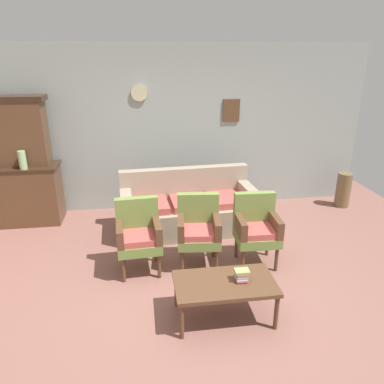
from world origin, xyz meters
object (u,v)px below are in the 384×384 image
(armchair_near_cabinet, at_px, (139,233))
(armchair_by_doorway, at_px, (198,228))
(vase_on_cabinet, at_px, (22,160))
(floral_couch, at_px, (188,209))
(side_cabinet, at_px, (24,194))
(armchair_near_couch_end, at_px, (256,227))
(book_stack_on_table, at_px, (242,275))
(coffee_table, at_px, (225,286))
(floor_vase_by_wall, at_px, (343,190))

(armchair_near_cabinet, distance_m, armchair_by_doorway, 0.74)
(vase_on_cabinet, height_order, floral_couch, vase_on_cabinet)
(side_cabinet, relative_size, vase_on_cabinet, 4.19)
(armchair_by_doorway, bearing_deg, vase_on_cabinet, 149.16)
(armchair_near_couch_end, relative_size, book_stack_on_table, 6.28)
(armchair_by_doorway, bearing_deg, armchair_near_couch_end, -5.27)
(coffee_table, relative_size, book_stack_on_table, 6.97)
(coffee_table, bearing_deg, armchair_near_cabinet, 129.39)
(side_cabinet, distance_m, vase_on_cabinet, 0.64)
(floor_vase_by_wall, bearing_deg, coffee_table, -136.47)
(armchair_near_couch_end, bearing_deg, book_stack_on_table, -114.69)
(armchair_near_couch_end, bearing_deg, side_cabinet, 152.61)
(vase_on_cabinet, height_order, coffee_table, vase_on_cabinet)
(book_stack_on_table, height_order, floor_vase_by_wall, floor_vase_by_wall)
(floral_couch, distance_m, armchair_near_cabinet, 1.28)
(floral_couch, relative_size, armchair_near_couch_end, 2.25)
(armchair_by_doorway, relative_size, armchair_near_couch_end, 1.00)
(armchair_near_couch_end, bearing_deg, armchair_near_cabinet, 178.88)
(floral_couch, height_order, armchair_near_cabinet, same)
(vase_on_cabinet, relative_size, book_stack_on_table, 1.92)
(floor_vase_by_wall, bearing_deg, armchair_by_doorway, -151.64)
(coffee_table, height_order, floor_vase_by_wall, floor_vase_by_wall)
(armchair_near_cabinet, bearing_deg, armchair_near_couch_end, -1.12)
(armchair_near_couch_end, bearing_deg, armchair_by_doorway, 174.73)
(book_stack_on_table, bearing_deg, floral_couch, 97.47)
(armchair_near_couch_end, xyz_separation_m, coffee_table, (-0.62, -0.99, -0.12))
(book_stack_on_table, xyz_separation_m, floor_vase_by_wall, (2.53, 2.57, -0.18))
(armchair_by_doorway, distance_m, book_stack_on_table, 1.09)
(vase_on_cabinet, distance_m, floor_vase_by_wall, 5.25)
(vase_on_cabinet, relative_size, armchair_near_cabinet, 0.31)
(floor_vase_by_wall, bearing_deg, floral_couch, -169.42)
(vase_on_cabinet, xyz_separation_m, book_stack_on_table, (2.66, -2.49, -0.59))
(floral_couch, relative_size, armchair_by_doorway, 2.25)
(armchair_near_cabinet, relative_size, armchair_by_doorway, 1.00)
(armchair_near_couch_end, relative_size, floor_vase_by_wall, 1.49)
(side_cabinet, distance_m, armchair_near_couch_end, 3.65)
(floral_couch, height_order, book_stack_on_table, floral_couch)
(vase_on_cabinet, xyz_separation_m, floral_couch, (2.39, -0.44, -0.74))
(armchair_by_doorway, distance_m, floor_vase_by_wall, 3.19)
(armchair_near_couch_end, xyz_separation_m, book_stack_on_table, (-0.46, -0.99, -0.02))
(book_stack_on_table, bearing_deg, armchair_near_cabinet, 134.61)
(coffee_table, bearing_deg, floor_vase_by_wall, 43.53)
(vase_on_cabinet, bearing_deg, side_cabinet, 124.36)
(side_cabinet, relative_size, armchair_by_doorway, 1.28)
(vase_on_cabinet, distance_m, armchair_near_cabinet, 2.28)
(armchair_near_cabinet, bearing_deg, armchair_by_doorway, 2.94)
(coffee_table, distance_m, book_stack_on_table, 0.20)
(book_stack_on_table, distance_m, floor_vase_by_wall, 3.61)
(side_cabinet, distance_m, coffee_table, 3.74)
(armchair_near_cabinet, distance_m, book_stack_on_table, 1.43)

